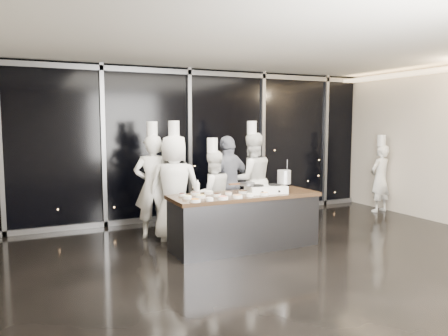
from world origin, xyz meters
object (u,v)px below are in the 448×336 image
object	(u,v)px
chef_center	(212,194)
guest	(229,184)
chef_side	(380,177)
chef_left	(175,187)
stock_pot	(284,177)
chef_right	(251,180)
frying_pan	(246,184)
stove	(266,189)
demo_counter	(244,221)
chef_far_left	(153,186)

from	to	relation	value
chef_center	guest	world-z (taller)	guest
chef_center	chef_side	bearing A→B (deg)	-173.21
chef_center	chef_side	distance (m)	4.41
chef_left	guest	bearing A→B (deg)	-149.38
stock_pot	chef_center	xyz separation A→B (m)	(-0.89, 0.96, -0.36)
chef_left	chef_right	bearing A→B (deg)	-147.69
chef_center	frying_pan	bearing A→B (deg)	105.99
stove	guest	world-z (taller)	guest
stove	chef_right	size ratio (longest dim) A/B	0.33
demo_counter	stock_pot	size ratio (longest dim) A/B	10.94
stove	guest	bearing A→B (deg)	103.38
chef_right	chef_side	size ratio (longest dim) A/B	1.17
chef_left	chef_side	size ratio (longest dim) A/B	1.17
chef_center	chef_left	bearing A→B (deg)	-5.62
chef_left	guest	distance (m)	1.15
demo_counter	chef_center	bearing A→B (deg)	103.00
chef_center	stove	bearing A→B (deg)	122.69
stove	stock_pot	bearing A→B (deg)	2.05
stove	chef_left	xyz separation A→B (m)	(-1.24, 1.01, -0.03)
chef_left	stove	bearing A→B (deg)	162.13
frying_pan	chef_right	size ratio (longest dim) A/B	0.22
stove	chef_center	xyz separation A→B (m)	(-0.56, 0.93, -0.17)
stock_pot	chef_left	distance (m)	1.90
frying_pan	chef_left	distance (m)	1.31
guest	chef_right	bearing A→B (deg)	178.23
frying_pan	chef_side	world-z (taller)	chef_side
stove	chef_right	xyz separation A→B (m)	(0.47, 1.34, -0.03)
chef_left	chef_side	distance (m)	5.09
chef_center	chef_side	size ratio (longest dim) A/B	1.01
stock_pot	chef_left	bearing A→B (deg)	146.25
guest	chef_side	size ratio (longest dim) A/B	1.02
chef_far_left	chef_left	distance (m)	0.44
demo_counter	chef_center	size ratio (longest dim) A/B	1.38
frying_pan	guest	size ratio (longest dim) A/B	0.26
chef_left	guest	xyz separation A→B (m)	(1.14, 0.19, -0.03)
chef_center	guest	size ratio (longest dim) A/B	0.99
demo_counter	chef_left	size ratio (longest dim) A/B	1.18
chef_left	chef_center	world-z (taller)	chef_left
guest	demo_counter	bearing A→B (deg)	61.01
guest	chef_side	xyz separation A→B (m)	(3.94, 0.13, -0.11)
stove	chef_far_left	xyz separation A→B (m)	(-1.53, 1.34, -0.02)
demo_counter	chef_side	bearing A→B (deg)	16.61
stove	frying_pan	distance (m)	0.36
stock_pot	chef_left	xyz separation A→B (m)	(-1.57, 1.05, -0.21)
stove	chef_side	distance (m)	4.06
chef_center	chef_right	bearing A→B (deg)	-156.29
demo_counter	stock_pot	distance (m)	0.99
chef_center	chef_far_left	bearing A→B (deg)	-21.47
demo_counter	chef_side	size ratio (longest dim) A/B	1.38
guest	chef_right	size ratio (longest dim) A/B	0.87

